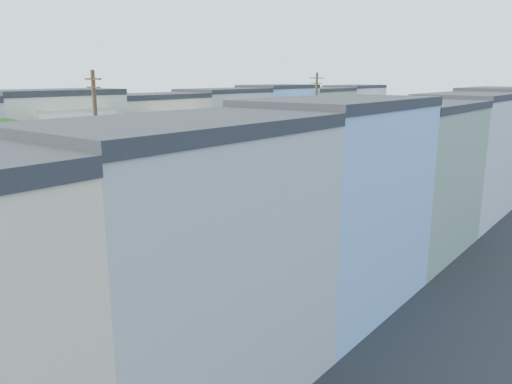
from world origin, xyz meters
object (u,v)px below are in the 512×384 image
Objects in this scene: parked_left_d at (223,193)px; tree_d at (264,128)px; parked_right_c at (359,203)px; tree_e at (330,124)px; parked_left_c at (103,224)px; parked_right_a at (74,320)px; tree_c at (134,147)px; parked_right_d at (415,180)px; lead_sedan at (267,218)px; tree_b at (2,162)px; utility_pole_far at (316,122)px; fedex_truck at (136,246)px; utility_pole_near at (98,151)px; tree_far_r at (447,144)px; parked_right_b at (194,270)px.

tree_d is at bearing 99.72° from parked_left_d.
tree_e is at bearing 125.36° from parked_right_c.
parked_left_c reaches higher than parked_right_a.
parked_right_d is (11.20, 22.31, -4.43)m from tree_c.
tree_c is 8.55m from parked_left_d.
tree_c is 0.98× the size of tree_d.
lead_sedan is at bearing -69.22° from tree_e.
tree_b is 32.02m from utility_pole_far.
tree_e reaches higher than fedex_truck.
utility_pole_near is (0.00, -2.86, 0.09)m from tree_c.
tree_far_r reaches higher than parked_right_b.
fedex_truck is at bearing -101.14° from parked_right_d.
parked_left_d reaches higher than lead_sedan.
parked_left_c is 1.14× the size of parked_right_b.
tree_d is 28.96m from parked_right_a.
tree_c is 10.24m from lead_sedan.
parked_right_d is (11.20, 7.89, -4.61)m from tree_d.
utility_pole_far is 1.75× the size of fedex_truck.
tree_c is 16.91m from parked_right_a.
tree_far_r is at bearing 63.63° from parked_left_c.
parked_right_d is at bearing 65.94° from parked_left_c.
utility_pole_near is 26.00m from utility_pole_far.
parked_left_d is at bearing 127.05° from parked_right_b.
utility_pole_far is at bearing 93.70° from parked_left_d.
parked_left_d is at bearing 85.03° from tree_b.
tree_e is at bearing 109.17° from parked_right_b.
utility_pole_far reaches higher than tree_b.
tree_d is 1.33× the size of fedex_truck.
parked_right_b is at bearing -53.89° from parked_left_d.
fedex_truck reaches higher than parked_left_d.
tree_c is 1.06× the size of tree_e.
lead_sedan is at bearing 106.28° from parked_right_b.
parked_left_c is (-6.76, 2.69, -0.78)m from fedex_truck.
parked_right_b is at bearing -92.27° from parked_right_c.
tree_d is at bearing -90.00° from tree_e.
parked_left_d is (1.40, -15.90, -4.39)m from utility_pole_far.
lead_sedan is (8.37, -19.23, -4.49)m from utility_pole_far.
fedex_truck is at bearing -75.90° from tree_e.
lead_sedan is 8.04m from parked_right_c.
parked_right_d is (-1.99, -1.82, -3.20)m from tree_far_r.
tree_e is at bearing 90.00° from tree_c.
fedex_truck is at bearing -101.88° from parked_right_c.
tree_d is 2.01× the size of parked_right_d.
parked_left_d is at bearing 148.03° from lead_sedan.
utility_pole_far reaches higher than tree_e.
tree_e is 39.70m from parked_right_a.
tree_far_r is at bearing 88.91° from parked_right_a.
tree_far_r is 13.25m from parked_right_c.
parked_left_c is 12.68m from parked_right_a.
lead_sedan is (8.37, -10.51, -4.58)m from tree_d.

